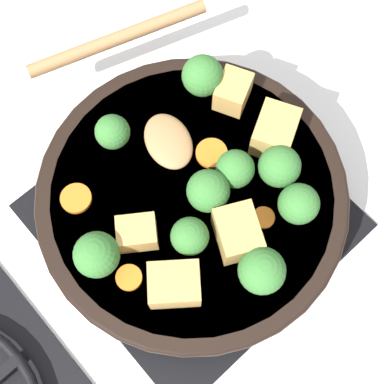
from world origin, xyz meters
The scene contains 22 objects.
ground_plane centered at (0.00, 0.00, 0.00)m, with size 2.40×2.40×0.00m, color white.
front_burner_grate centered at (0.00, 0.00, 0.01)m, with size 0.31×0.31×0.03m.
skillet_pan centered at (0.00, 0.00, 0.06)m, with size 0.43×0.37×0.06m.
wooden_spoon centered at (0.13, -0.04, 0.09)m, with size 0.21×0.21×0.02m.
tofu_cube_center_large centered at (-0.07, 0.00, 0.11)m, with size 0.05×0.04×0.04m, color tan.
tofu_cube_near_handle centered at (0.00, 0.07, 0.10)m, with size 0.04×0.03×0.03m, color tan.
tofu_cube_east_chunk centered at (-0.06, 0.08, 0.11)m, with size 0.05×0.04×0.04m, color tan.
tofu_cube_west_chunk centered at (0.05, -0.11, 0.10)m, with size 0.04×0.03×0.03m, color tan.
tofu_cube_back_piece centered at (-0.01, -0.10, 0.11)m, with size 0.05×0.04×0.04m, color tan.
broccoli_floret_near_spoon centered at (0.08, -0.09, 0.11)m, with size 0.04×0.04×0.05m.
broccoli_floret_center_top centered at (-0.02, -0.04, 0.11)m, with size 0.04×0.04×0.05m.
broccoli_floret_east_rim centered at (-0.02, -0.01, 0.11)m, with size 0.04×0.04×0.05m.
broccoli_floret_west_rim centered at (-0.05, -0.08, 0.11)m, with size 0.04×0.04×0.05m.
broccoli_floret_north_edge centered at (-0.09, -0.06, 0.11)m, with size 0.04×0.04×0.05m.
broccoli_floret_south_cluster centered at (0.01, 0.12, 0.11)m, with size 0.04×0.04×0.05m.
broccoli_floret_mid_floret centered at (0.10, 0.02, 0.11)m, with size 0.04×0.04×0.04m.
broccoli_floret_small_inner centered at (-0.04, 0.04, 0.11)m, with size 0.04×0.04×0.04m.
broccoli_floret_tall_stem centered at (-0.11, 0.01, 0.11)m, with size 0.05×0.05×0.05m.
carrot_slice_orange_thin centered at (0.07, 0.09, 0.09)m, with size 0.03×0.03×0.01m, color orange.
carrot_slice_near_center centered at (-0.07, -0.04, 0.09)m, with size 0.02×0.02×0.01m, color orange.
carrot_slice_edge_slice centered at (0.02, -0.04, 0.09)m, with size 0.03×0.03×0.01m, color orange.
carrot_slice_under_broccoli centered at (-0.03, 0.11, 0.09)m, with size 0.03×0.03×0.01m, color orange.
Camera 1 is at (-0.14, 0.12, 0.61)m, focal length 50.00 mm.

